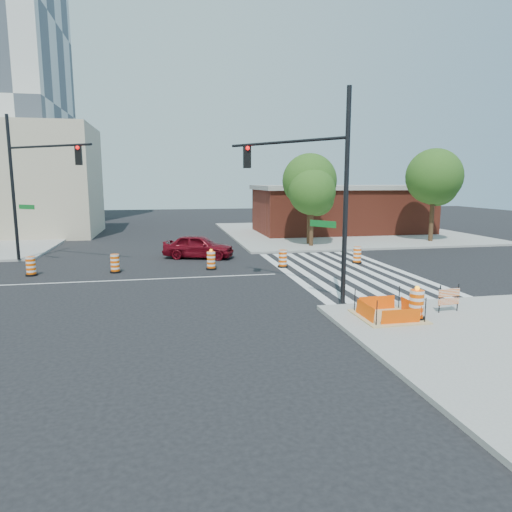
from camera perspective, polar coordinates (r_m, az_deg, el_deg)
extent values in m
plane|color=black|center=(24.13, -14.03, -2.87)|extent=(120.00, 120.00, 0.00)
cube|color=gray|center=(45.10, 10.56, 2.93)|extent=(22.00, 22.00, 0.15)
cube|color=silver|center=(24.98, 4.15, -2.19)|extent=(0.45, 13.50, 0.01)
cube|color=silver|center=(25.23, 6.12, -2.10)|extent=(0.45, 13.50, 0.01)
cube|color=silver|center=(25.51, 8.05, -2.01)|extent=(0.45, 13.50, 0.01)
cube|color=silver|center=(25.82, 9.94, -1.92)|extent=(0.45, 13.50, 0.01)
cube|color=silver|center=(26.16, 11.78, -1.84)|extent=(0.45, 13.50, 0.01)
cube|color=silver|center=(26.52, 13.56, -1.75)|extent=(0.45, 13.50, 0.01)
cube|color=silver|center=(26.91, 15.30, -1.66)|extent=(0.45, 13.50, 0.01)
cube|color=silver|center=(27.32, 16.99, -1.58)|extent=(0.45, 13.50, 0.01)
cube|color=silver|center=(24.13, -14.03, -2.86)|extent=(14.00, 0.12, 0.01)
cube|color=tan|center=(17.21, 16.18, -7.28)|extent=(2.20, 2.20, 0.05)
cube|color=#FA4F05|center=(16.38, 17.67, -7.28)|extent=(1.44, 0.02, 0.55)
cube|color=#FA4F05|center=(17.91, 14.89, -5.74)|extent=(1.44, 0.02, 0.55)
cube|color=#FA4F05|center=(16.75, 13.47, -6.73)|extent=(0.02, 1.44, 0.55)
cube|color=#FA4F05|center=(17.57, 18.84, -6.22)|extent=(0.02, 1.44, 0.55)
cylinder|color=black|center=(15.93, 14.85, -6.97)|extent=(0.04, 0.04, 0.90)
cylinder|color=black|center=(16.78, 20.41, -6.41)|extent=(0.04, 0.04, 0.90)
cylinder|color=black|center=(17.50, 12.25, -5.40)|extent=(0.04, 0.04, 0.90)
cylinder|color=black|center=(18.28, 17.45, -4.99)|extent=(0.04, 0.04, 0.90)
cube|color=maroon|center=(44.93, 10.64, 5.49)|extent=(16.00, 8.00, 4.20)
cube|color=gray|center=(44.84, 10.73, 8.43)|extent=(16.50, 8.50, 0.40)
cube|color=#BFB092|center=(47.45, -27.86, 8.29)|extent=(14.00, 10.00, 10.00)
imported|color=#610812|center=(30.03, -7.19, 1.21)|extent=(4.92, 3.22, 1.56)
cylinder|color=black|center=(18.04, 11.17, 7.06)|extent=(0.19, 0.19, 8.35)
cylinder|color=black|center=(19.94, 3.52, 14.02)|extent=(3.73, 5.17, 0.13)
cube|color=black|center=(21.37, -1.13, 12.32)|extent=(0.33, 0.29, 1.04)
sphere|color=#FF0C0C|center=(21.22, -1.04, 13.33)|extent=(0.19, 0.19, 0.19)
cube|color=#0C591E|center=(18.68, 8.35, 4.00)|extent=(0.76, 1.04, 0.26)
cylinder|color=black|center=(31.84, -28.12, 7.46)|extent=(0.20, 0.20, 8.79)
cylinder|color=black|center=(29.33, -24.55, 12.38)|extent=(5.36, 4.05, 0.13)
cube|color=black|center=(27.58, -21.31, 11.68)|extent=(0.35, 0.31, 1.10)
sphere|color=#FF0C0C|center=(27.43, -21.42, 12.50)|extent=(0.20, 0.20, 0.20)
cube|color=#0C591E|center=(31.00, -26.74, 5.50)|extent=(1.08, 0.82, 0.27)
cylinder|color=black|center=(17.23, 19.33, -7.32)|extent=(0.62, 0.62, 0.10)
cylinder|color=#FF5705|center=(17.10, 19.42, -5.66)|extent=(0.50, 0.50, 0.98)
sphere|color=#FF990C|center=(16.96, 19.53, -3.80)|extent=(0.17, 0.17, 0.17)
cube|color=#FF5705|center=(18.47, 23.01, -4.23)|extent=(0.90, 0.12, 0.30)
cube|color=#FF5705|center=(18.55, 22.94, -5.25)|extent=(0.90, 0.12, 0.23)
cylinder|color=black|center=(18.28, 21.98, -4.99)|extent=(0.04, 0.04, 1.06)
cylinder|color=black|center=(18.77, 23.92, -4.75)|extent=(0.04, 0.04, 1.06)
cylinder|color=#382314|center=(34.68, 6.94, 4.14)|extent=(0.33, 0.33, 3.77)
sphere|color=#204C15|center=(34.54, 7.02, 8.04)|extent=(3.54, 3.54, 3.54)
sphere|color=#204C15|center=(35.01, 7.63, 7.08)|extent=(2.59, 2.59, 2.59)
sphere|color=#204C15|center=(34.24, 6.46, 7.45)|extent=(2.36, 2.36, 2.36)
cylinder|color=#382314|center=(35.73, 6.63, 4.85)|extent=(0.29, 0.29, 4.46)
sphere|color=#204C15|center=(35.62, 6.72, 9.32)|extent=(4.18, 4.18, 4.18)
sphere|color=#204C15|center=(36.04, 7.26, 8.20)|extent=(3.06, 3.06, 3.06)
sphere|color=#204C15|center=(35.34, 6.22, 8.65)|extent=(2.78, 2.78, 2.78)
cylinder|color=#382314|center=(39.85, 21.13, 4.96)|extent=(0.36, 0.36, 4.76)
sphere|color=#204C15|center=(39.76, 21.39, 9.24)|extent=(4.46, 4.46, 4.46)
sphere|color=#204C15|center=(40.34, 21.74, 8.15)|extent=(3.27, 3.27, 3.27)
sphere|color=#204C15|center=(39.33, 20.97, 8.62)|extent=(2.98, 2.98, 2.98)
cylinder|color=black|center=(27.15, -26.25, -2.11)|extent=(0.60, 0.60, 0.10)
cylinder|color=#FF5705|center=(27.06, -26.32, -1.08)|extent=(0.48, 0.48, 0.95)
cylinder|color=black|center=(26.34, -17.16, -1.89)|extent=(0.60, 0.60, 0.10)
cylinder|color=#FF5705|center=(26.25, -17.21, -0.82)|extent=(0.48, 0.48, 0.95)
cylinder|color=black|center=(26.20, -5.62, -1.57)|extent=(0.60, 0.60, 0.10)
cylinder|color=#FF5705|center=(26.11, -5.63, -0.49)|extent=(0.48, 0.48, 0.95)
sphere|color=#FF990C|center=(26.02, -5.65, 0.70)|extent=(0.16, 0.16, 0.16)
cylinder|color=black|center=(26.73, 3.36, -1.32)|extent=(0.60, 0.60, 0.10)
cylinder|color=#FF5705|center=(26.64, 3.37, -0.27)|extent=(0.48, 0.48, 0.95)
cylinder|color=black|center=(28.67, 12.50, -0.80)|extent=(0.60, 0.60, 0.10)
cylinder|color=#FF5705|center=(28.59, 12.53, 0.19)|extent=(0.48, 0.48, 0.95)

